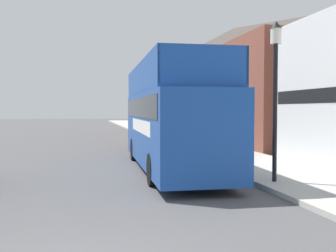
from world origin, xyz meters
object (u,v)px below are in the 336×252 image
object	(u,v)px
tour_bus	(170,122)
parked_car_ahead_of_bus	(152,137)
lamp_post_nearest	(276,71)
lamp_post_second	(190,85)

from	to	relation	value
tour_bus	parked_car_ahead_of_bus	xyz separation A→B (m)	(0.60, 7.54, -1.12)
parked_car_ahead_of_bus	lamp_post_nearest	world-z (taller)	lamp_post_nearest
tour_bus	parked_car_ahead_of_bus	distance (m)	7.65
tour_bus	parked_car_ahead_of_bus	size ratio (longest dim) A/B	2.49
tour_bus	lamp_post_nearest	xyz separation A→B (m)	(2.34, -3.76, 1.59)
lamp_post_nearest	lamp_post_second	bearing A→B (deg)	90.51
lamp_post_second	tour_bus	bearing A→B (deg)	-112.73
parked_car_ahead_of_bus	tour_bus	bearing A→B (deg)	-92.27
parked_car_ahead_of_bus	lamp_post_second	size ratio (longest dim) A/B	0.81
parked_car_ahead_of_bus	lamp_post_second	distance (m)	3.94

